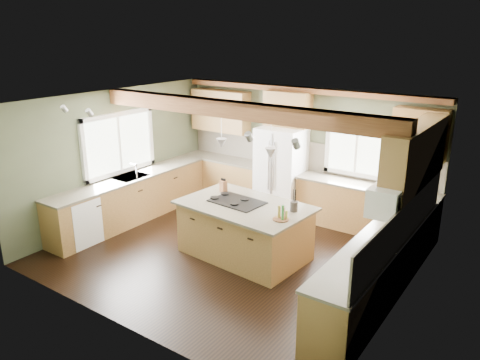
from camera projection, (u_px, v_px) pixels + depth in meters
The scene contains 37 objects.
floor at pixel (232, 253), 8.06m from camera, with size 5.60×5.60×0.00m, color black.
ceiling at pixel (232, 102), 7.26m from camera, with size 5.60×5.60×0.00m, color silver.
wall_back at pixel (303, 150), 9.61m from camera, with size 5.60×5.60×0.00m, color #464D36.
wall_left at pixel (117, 156), 9.18m from camera, with size 5.00×5.00×0.00m, color #464D36.
wall_right at pixel (405, 219), 6.13m from camera, with size 5.00×5.00×0.00m, color #464D36.
ceiling_beam at pixel (234, 110), 7.35m from camera, with size 5.55×0.26×0.26m, color #512917.
soffit_trim at pixel (303, 90), 9.15m from camera, with size 5.55×0.20×0.10m, color #512917.
backsplash_back at pixel (303, 155), 9.63m from camera, with size 5.58×0.03×0.58m, color brown.
backsplash_right at pixel (404, 224), 6.21m from camera, with size 0.03×3.70×0.58m, color brown.
base_cab_back_left at pixel (225, 179), 10.62m from camera, with size 2.02×0.60×0.88m, color brown.
counter_back_left at pixel (225, 159), 10.47m from camera, with size 2.06×0.64×0.04m, color brown.
base_cab_back_right at pixel (364, 209), 8.83m from camera, with size 2.62×0.60×0.88m, color brown.
counter_back_right at pixel (366, 186), 8.69m from camera, with size 2.66×0.64×0.04m, color brown.
base_cab_left at pixel (132, 199), 9.32m from camera, with size 0.60×3.70×0.88m, color brown.
counter_left at pixel (131, 177), 9.18m from camera, with size 0.64×3.74×0.04m, color brown.
base_cab_right at pixel (378, 270), 6.60m from camera, with size 0.60×3.70×0.88m, color brown.
counter_right at pixel (381, 240), 6.46m from camera, with size 0.64×3.74×0.04m, color brown.
upper_cab_back_left at pixel (221, 111), 10.36m from camera, with size 1.40×0.35×0.90m, color brown.
upper_cab_over_fridge at pixel (288, 109), 9.37m from camera, with size 0.96×0.35×0.70m, color brown.
upper_cab_right at pixel (416, 155), 6.73m from camera, with size 0.35×2.20×0.90m, color brown.
upper_cab_back_corner at pixel (420, 135), 8.02m from camera, with size 0.90×0.35×0.90m, color brown.
window_left at pixel (118, 143), 9.14m from camera, with size 0.04×1.60×1.05m, color white.
window_back at pixel (357, 146), 8.89m from camera, with size 1.10×0.04×1.00m, color white.
sink at pixel (131, 177), 9.18m from camera, with size 0.50×0.65×0.03m, color #262628.
faucet at pixel (137, 172), 9.04m from camera, with size 0.02×0.02×0.28m, color #B2B2B7.
dishwasher at pixel (78, 221), 8.31m from camera, with size 0.60×0.60×0.84m, color white.
oven at pixel (340, 314), 5.60m from camera, with size 0.60×0.72×0.84m, color white.
microwave at pixel (389, 199), 6.14m from camera, with size 0.40×0.70×0.38m, color white.
pendant_left at pixel (222, 143), 7.72m from camera, with size 0.18×0.18×0.16m, color #B2B2B7.
pendant_right at pixel (270, 153), 7.11m from camera, with size 0.18×0.18×0.16m, color #B2B2B7.
refrigerator at pixel (281, 171), 9.60m from camera, with size 0.90×0.74×1.80m, color white.
island at pixel (245, 231), 7.86m from camera, with size 2.00×1.22×0.88m, color brown.
island_top at pixel (245, 206), 7.71m from camera, with size 2.13×1.35×0.04m, color brown.
cooktop at pixel (237, 202), 7.81m from camera, with size 0.87×0.58×0.02m, color black.
knife_block at pixel (223, 186), 8.27m from camera, with size 0.12×0.09×0.21m, color brown.
utensil_crock at pixel (294, 206), 7.40m from camera, with size 0.12×0.12×0.17m, color #3F3532.
bottle_tray at pixel (281, 212), 7.06m from camera, with size 0.25×0.25×0.23m, color brown, non-canonical shape.
Camera 1 is at (4.28, -5.89, 3.68)m, focal length 35.00 mm.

